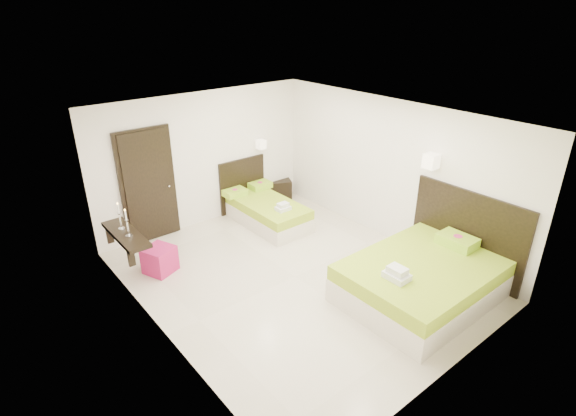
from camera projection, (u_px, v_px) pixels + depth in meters
floor at (295, 277)px, 7.33m from camera, size 5.50×5.50×0.00m
bed_single at (265, 209)px, 9.05m from camera, size 1.09×1.82×1.50m
bed_double at (424, 277)px, 6.73m from camera, size 2.29×1.95×1.89m
nightstand at (280, 188)px, 10.24m from camera, size 0.61×0.58×0.42m
ottoman at (160, 260)px, 7.39m from camera, size 0.57×0.57×0.44m
door at (149, 187)px, 8.10m from camera, size 1.02×0.15×2.14m
console_shelf at (125, 235)px, 6.92m from camera, size 0.35×1.20×0.78m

